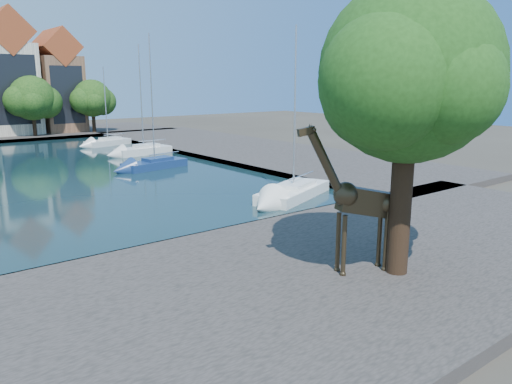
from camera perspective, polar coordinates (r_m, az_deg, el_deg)
ground at (r=22.61m, az=-15.77°, el=-7.63°), size 160.00×160.00×0.00m
near_quay at (r=16.70m, az=-6.27°, el=-13.71°), size 50.00×14.00×0.50m
right_quay at (r=55.21m, az=-1.26°, el=4.89°), size 14.00×52.00×0.50m
plane_tree at (r=18.81m, az=17.27°, el=12.16°), size 8.32×6.40×10.62m
townhouse_east_mid at (r=77.53m, az=-26.53°, el=11.64°), size 6.43×9.18×16.65m
townhouse_east_end at (r=79.15m, az=-21.79°, el=11.33°), size 5.44×9.18×14.43m
far_tree_east at (r=72.58m, az=-24.14°, el=9.61°), size 7.54×5.80×7.84m
far_tree_far_east at (r=74.96m, az=-18.14°, el=10.01°), size 6.76×5.20×7.36m
giraffe_statue at (r=18.92m, az=11.58°, el=-1.06°), size 3.79×1.78×5.60m
sailboat_right_a at (r=33.04m, az=4.31°, el=0.28°), size 7.10×4.68×10.93m
sailboat_right_b at (r=44.98m, az=-11.50°, el=3.35°), size 6.05×2.95×11.48m
sailboat_right_c at (r=53.80m, az=-12.73°, el=4.85°), size 5.91×2.43×11.19m
sailboat_right_d at (r=62.63m, az=-16.57°, el=5.61°), size 5.77×3.22×9.15m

